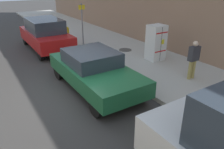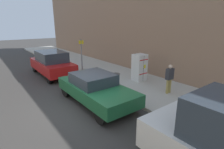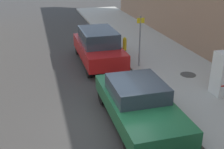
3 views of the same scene
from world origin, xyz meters
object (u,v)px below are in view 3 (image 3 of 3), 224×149
at_px(fire_hydrant, 125,44).
at_px(parked_sedan_green, 138,102).
at_px(parked_suv_red, 98,46).
at_px(street_sign_post, 140,39).

xyz_separation_m(fire_hydrant, parked_sedan_green, (1.81, 7.14, 0.20)).
height_order(parked_suv_red, parked_sedan_green, parked_suv_red).
xyz_separation_m(street_sign_post, fire_hydrant, (-0.10, -2.62, -0.99)).
distance_m(parked_suv_red, parked_sedan_green, 5.89).
bearing_deg(fire_hydrant, parked_suv_red, 34.63).
relative_size(street_sign_post, parked_sedan_green, 0.55).
bearing_deg(parked_sedan_green, fire_hydrant, -104.25).
bearing_deg(street_sign_post, parked_suv_red, -38.52).
distance_m(street_sign_post, parked_suv_red, 2.28).
distance_m(fire_hydrant, parked_suv_red, 2.23).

